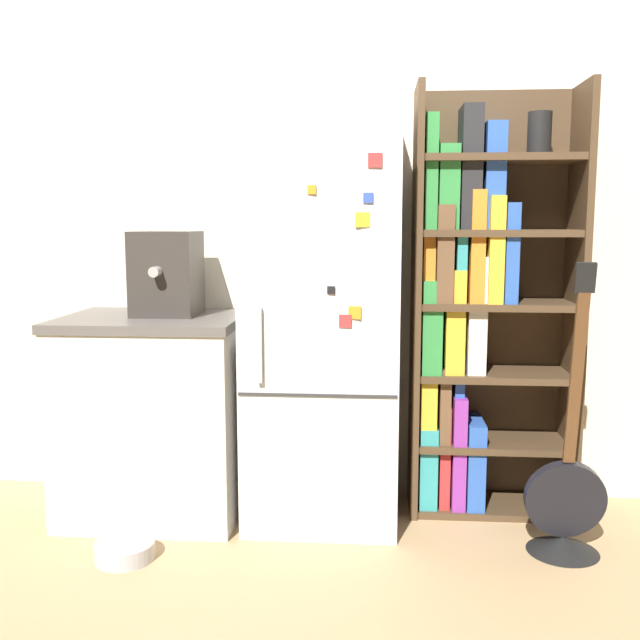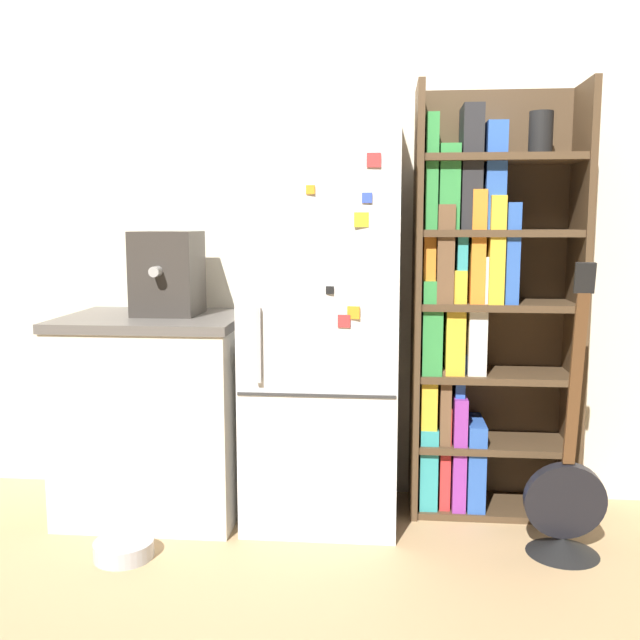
# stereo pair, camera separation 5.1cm
# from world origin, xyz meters

# --- Properties ---
(ground_plane) EXTENTS (16.00, 16.00, 0.00)m
(ground_plane) POSITION_xyz_m (0.00, 0.00, 0.00)
(ground_plane) COLOR tan
(wall_back) EXTENTS (8.00, 0.05, 2.60)m
(wall_back) POSITION_xyz_m (0.00, 0.47, 1.30)
(wall_back) COLOR beige
(wall_back) RESTS_ON ground_plane
(refrigerator) EXTENTS (0.64, 0.61, 1.75)m
(refrigerator) POSITION_xyz_m (-0.00, 0.16, 0.88)
(refrigerator) COLOR silver
(refrigerator) RESTS_ON ground_plane
(bookshelf) EXTENTS (0.72, 0.34, 1.87)m
(bookshelf) POSITION_xyz_m (0.66, 0.30, 0.91)
(bookshelf) COLOR #4C3823
(bookshelf) RESTS_ON ground_plane
(kitchen_counter) EXTENTS (0.78, 0.63, 0.89)m
(kitchen_counter) POSITION_xyz_m (-0.75, 0.14, 0.44)
(kitchen_counter) COLOR beige
(kitchen_counter) RESTS_ON ground_plane
(espresso_machine) EXTENTS (0.27, 0.33, 0.37)m
(espresso_machine) POSITION_xyz_m (-0.69, 0.19, 1.07)
(espresso_machine) COLOR #38332D
(espresso_machine) RESTS_ON kitchen_counter
(guitar) EXTENTS (0.31, 0.28, 1.15)m
(guitar) POSITION_xyz_m (0.98, -0.14, 0.17)
(guitar) COLOR black
(guitar) RESTS_ON ground_plane
(pet_bowl) EXTENTS (0.23, 0.23, 0.07)m
(pet_bowl) POSITION_xyz_m (-0.73, -0.33, 0.04)
(pet_bowl) COLOR #B7B7BC
(pet_bowl) RESTS_ON ground_plane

